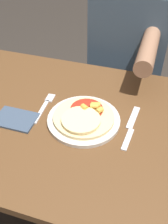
% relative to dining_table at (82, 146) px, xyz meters
% --- Properties ---
extents(ground_plane, '(8.00, 8.00, 0.00)m').
position_rel_dining_table_xyz_m(ground_plane, '(0.00, 0.00, -0.65)').
color(ground_plane, '#2D2823').
extents(dining_table, '(1.14, 0.74, 0.78)m').
position_rel_dining_table_xyz_m(dining_table, '(0.00, 0.00, 0.00)').
color(dining_table, brown).
rests_on(dining_table, ground_plane).
extents(plate, '(0.25, 0.25, 0.01)m').
position_rel_dining_table_xyz_m(plate, '(0.01, 0.00, 0.14)').
color(plate, beige).
rests_on(plate, dining_table).
extents(pizza, '(0.21, 0.21, 0.04)m').
position_rel_dining_table_xyz_m(pizza, '(0.01, -0.00, 0.15)').
color(pizza, '#E0C689').
rests_on(pizza, plate).
extents(fork, '(0.03, 0.18, 0.00)m').
position_rel_dining_table_xyz_m(fork, '(-0.16, 0.03, 0.13)').
color(fork, silver).
rests_on(fork, dining_table).
extents(knife, '(0.03, 0.22, 0.00)m').
position_rel_dining_table_xyz_m(knife, '(0.17, 0.01, 0.13)').
color(knife, silver).
rests_on(knife, dining_table).
extents(napkin, '(0.14, 0.10, 0.01)m').
position_rel_dining_table_xyz_m(napkin, '(-0.22, -0.07, 0.13)').
color(napkin, '#38475B').
rests_on(napkin, dining_table).
extents(person_diner, '(0.37, 0.52, 1.23)m').
position_rel_dining_table_xyz_m(person_diner, '(0.06, 0.58, 0.07)').
color(person_diner, '#2D2D38').
rests_on(person_diner, ground_plane).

